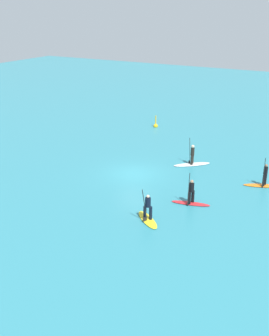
# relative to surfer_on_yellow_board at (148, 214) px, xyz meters

# --- Properties ---
(ground_plane) EXTENTS (120.00, 120.00, 0.00)m
(ground_plane) POSITION_rel_surfer_on_yellow_board_xyz_m (-4.43, 6.19, -0.46)
(ground_plane) COLOR teal
(ground_plane) RESTS_ON ground
(surfer_on_yellow_board) EXTENTS (2.33, 2.11, 2.25)m
(surfer_on_yellow_board) POSITION_rel_surfer_on_yellow_board_xyz_m (0.00, 0.00, 0.00)
(surfer_on_yellow_board) COLOR yellow
(surfer_on_yellow_board) RESTS_ON ground_plane
(surfer_on_white_board) EXTENTS (2.88, 2.69, 2.27)m
(surfer_on_white_board) POSITION_rel_surfer_on_yellow_board_xyz_m (-1.21, 10.28, -0.07)
(surfer_on_white_board) COLOR white
(surfer_on_white_board) RESTS_ON ground_plane
(surfer_on_orange_board) EXTENTS (2.98, 1.74, 2.28)m
(surfer_on_orange_board) POSITION_rel_surfer_on_yellow_board_xyz_m (5.07, 8.82, -0.05)
(surfer_on_orange_board) COLOR orange
(surfer_on_orange_board) RESTS_ON ground_plane
(surfer_on_red_board) EXTENTS (2.66, 1.16, 2.30)m
(surfer_on_red_board) POSITION_rel_surfer_on_yellow_board_xyz_m (1.47, 3.43, 0.06)
(surfer_on_red_board) COLOR red
(surfer_on_red_board) RESTS_ON ground_plane
(marker_buoy) EXTENTS (0.49, 0.49, 1.41)m
(marker_buoy) POSITION_rel_surfer_on_yellow_board_xyz_m (-9.01, 19.03, -0.28)
(marker_buoy) COLOR yellow
(marker_buoy) RESTS_ON ground_plane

